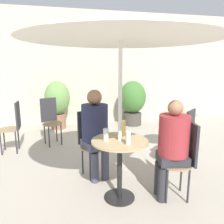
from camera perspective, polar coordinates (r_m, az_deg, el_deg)
name	(u,v)px	position (r m, az deg, el deg)	size (l,w,h in m)	color
ground_plane	(130,195)	(2.90, 4.76, -20.85)	(20.00, 20.00, 0.00)	#B2A899
storefront_wall	(90,69)	(6.06, -5.84, 11.20)	(10.00, 0.06, 3.00)	beige
cafe_table_near	(120,156)	(2.60, 2.02, -11.35)	(0.66, 0.66, 0.73)	black
cafe_table_far	(179,124)	(4.20, 17.05, -2.93)	(0.63, 0.63, 0.73)	black
bistro_chair_0	(184,154)	(2.75, 18.31, -10.45)	(0.41, 0.39, 0.94)	#997F56
bistro_chair_1	(91,137)	(3.21, -5.56, -6.61)	(0.41, 0.43, 0.94)	#997F56
bistro_chair_2	(50,117)	(4.60, -15.81, -1.31)	(0.42, 0.43, 0.94)	#997F56
bistro_chair_3	(184,134)	(3.52, 18.38, -5.53)	(0.44, 0.45, 0.94)	#997F56
bistro_chair_4	(14,123)	(4.37, -24.26, -2.62)	(0.39, 0.39, 0.94)	#997F56
seated_person_0	(172,142)	(2.65, 15.44, -7.53)	(0.39, 0.36, 1.20)	#2D2D33
seated_person_1	(95,127)	(3.03, -4.38, -4.04)	(0.40, 0.43, 1.26)	#42475B
beer_glass_0	(106,135)	(2.50, -1.61, -5.91)	(0.06, 0.06, 0.14)	silver
beer_glass_1	(128,138)	(2.38, 4.24, -6.82)	(0.06, 0.06, 0.14)	silver
beer_glass_2	(123,128)	(2.65, 2.97, -4.29)	(0.06, 0.06, 0.20)	#DBC65B
potted_plant_0	(57,101)	(5.66, -14.07, 2.81)	(0.62, 0.62, 1.21)	#93664C
potted_plant_1	(133,100)	(5.88, 5.39, 3.02)	(0.71, 0.71, 1.19)	#47423D
umbrella	(121,27)	(2.42, 2.29, 21.38)	(2.10, 2.10, 2.11)	silver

